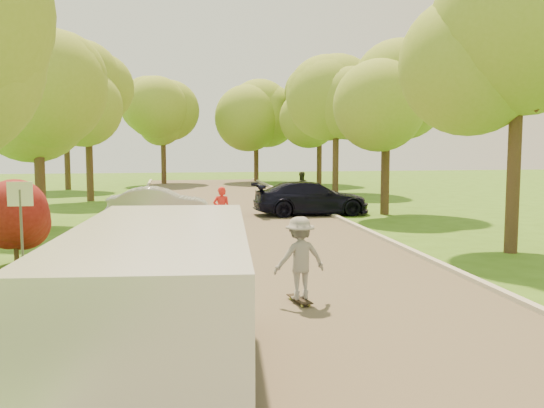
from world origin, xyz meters
TOP-DOWN VIEW (x-y plane):
  - ground at (0.00, 0.00)m, footprint 100.00×100.00m
  - road at (0.00, 8.00)m, footprint 8.00×60.00m
  - curb_left at (-4.05, 8.00)m, footprint 0.18×60.00m
  - curb_right at (4.05, 8.00)m, footprint 0.18×60.00m
  - street_sign at (-5.80, 4.00)m, footprint 0.55×0.06m
  - red_shrub at (-6.30, 5.50)m, footprint 1.70×1.70m
  - tree_l_midb at (-6.81, 12.00)m, footprint 4.30×4.20m
  - tree_l_far at (-6.39, 22.00)m, footprint 4.92×4.80m
  - tree_r_mida at (7.02, 5.00)m, footprint 5.13×5.00m
  - tree_r_midb at (6.60, 14.00)m, footprint 4.51×4.40m
  - tree_r_far at (7.23, 24.00)m, footprint 5.33×5.20m
  - tree_bg_a at (-8.78, 30.00)m, footprint 5.12×5.00m
  - tree_bg_b at (8.22, 32.00)m, footprint 5.12×5.00m
  - tree_bg_c at (-2.79, 34.00)m, footprint 4.92×4.80m
  - tree_bg_d at (4.22, 36.00)m, footprint 5.12×5.00m
  - minivan at (-2.60, -2.75)m, footprint 2.60×5.59m
  - silver_sedan at (-2.96, 13.76)m, footprint 3.97×1.60m
  - dark_sedan at (3.30, 14.33)m, footprint 4.91×2.15m
  - longboard at (-0.08, 0.76)m, footprint 0.37×0.83m
  - skateboarder at (-0.08, 0.76)m, footprint 1.10×0.76m
  - person_striped at (-0.82, 9.75)m, footprint 0.64×0.48m
  - person_olive at (3.80, 18.66)m, footprint 0.85×0.71m

SIDE VIEW (x-z plane):
  - ground at x=0.00m, z-range 0.00..0.00m
  - road at x=0.00m, z-range 0.00..0.01m
  - curb_left at x=-4.05m, z-range 0.00..0.12m
  - curb_right at x=4.05m, z-range 0.00..0.12m
  - longboard at x=-0.08m, z-range 0.04..0.13m
  - silver_sedan at x=-2.96m, z-range 0.00..1.28m
  - dark_sedan at x=3.30m, z-range 0.00..1.40m
  - person_striped at x=-0.82m, z-range 0.00..1.58m
  - person_olive at x=3.80m, z-range 0.00..1.59m
  - skateboarder at x=-0.08m, z-range 0.10..1.67m
  - minivan at x=-2.60m, z-range 0.06..2.08m
  - red_shrub at x=-6.30m, z-range 0.12..2.07m
  - street_sign at x=-5.80m, z-range 0.48..2.65m
  - tree_l_midb at x=-6.81m, z-range 1.28..7.89m
  - tree_r_midb at x=6.60m, z-range 1.38..8.38m
  - tree_bg_c at x=-2.79m, z-range 1.35..8.69m
  - tree_bg_a at x=-8.78m, z-range 1.45..9.18m
  - tree_bg_d at x=4.22m, z-range 1.45..9.18m
  - tree_l_far at x=-6.39m, z-range 1.57..9.36m
  - tree_r_mida at x=7.02m, z-range 1.56..9.51m
  - tree_bg_b at x=8.22m, z-range 1.56..9.51m
  - tree_r_far at x=7.23m, z-range 1.66..10.00m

